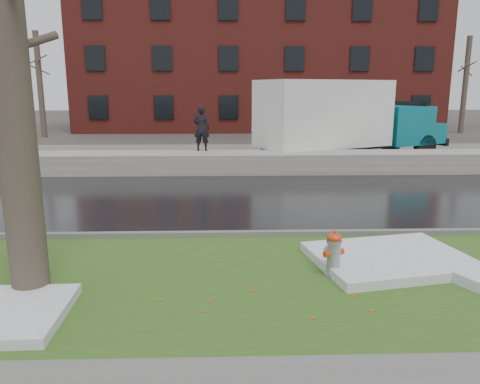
{
  "coord_description": "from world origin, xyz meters",
  "views": [
    {
      "loc": [
        -0.44,
        -8.3,
        3.04
      ],
      "look_at": [
        -0.16,
        0.9,
        1.0
      ],
      "focal_mm": 35.0,
      "sensor_mm": 36.0,
      "label": 1
    }
  ],
  "objects_px": {
    "box_truck": "(344,119)",
    "tree": "(8,56)",
    "fire_hydrant": "(334,252)",
    "worker": "(201,128)"
  },
  "relations": [
    {
      "from": "box_truck",
      "to": "tree",
      "type": "bearing_deg",
      "value": -146.46
    },
    {
      "from": "fire_hydrant",
      "to": "tree",
      "type": "bearing_deg",
      "value": 161.94
    },
    {
      "from": "fire_hydrant",
      "to": "box_truck",
      "type": "height_order",
      "value": "box_truck"
    },
    {
      "from": "fire_hydrant",
      "to": "worker",
      "type": "relative_size",
      "value": 0.45
    },
    {
      "from": "tree",
      "to": "worker",
      "type": "distance_m",
      "value": 11.3
    },
    {
      "from": "tree",
      "to": "worker",
      "type": "height_order",
      "value": "tree"
    },
    {
      "from": "worker",
      "to": "box_truck",
      "type": "bearing_deg",
      "value": -153.81
    },
    {
      "from": "fire_hydrant",
      "to": "box_truck",
      "type": "xyz_separation_m",
      "value": [
        3.21,
        12.38,
        1.34
      ]
    },
    {
      "from": "tree",
      "to": "worker",
      "type": "xyz_separation_m",
      "value": [
        2.04,
        10.95,
        -1.88
      ]
    },
    {
      "from": "fire_hydrant",
      "to": "worker",
      "type": "height_order",
      "value": "worker"
    }
  ]
}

